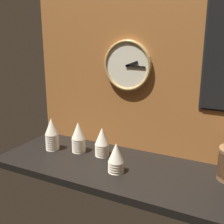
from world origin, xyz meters
TOP-DOWN VIEW (x-y plane):
  - ground_plane at (0.00, 0.00)cm, footprint 160.00×56.00cm
  - wall_tiled_back at (0.00, 26.50)cm, footprint 160.00×3.00cm
  - cup_stack_far_left at (-57.14, 1.24)cm, footprint 8.65×8.65cm
  - cup_stack_center at (-7.19, -7.88)cm, footprint 8.65×8.65cm
  - cup_stack_left at (-40.06, 5.78)cm, footprint 8.65×8.65cm
  - cup_stack_center_left at (-24.00, 7.07)cm, footprint 8.65×8.65cm
  - wall_clock at (-15.36, 23.46)cm, footprint 30.53×2.70cm

SIDE VIEW (x-z plane):
  - ground_plane at x=0.00cm, z-range -4.00..0.00cm
  - cup_stack_center at x=-7.19cm, z-range 0.00..16.37cm
  - cup_stack_center_left at x=-24.00cm, z-range 0.00..17.80cm
  - cup_stack_left at x=-40.06cm, z-range 0.00..19.22cm
  - cup_stack_far_left at x=-57.14cm, z-range 0.00..20.65cm
  - wall_tiled_back at x=0.00cm, z-range 0.00..105.00cm
  - wall_clock at x=-15.36cm, z-range 37.95..68.48cm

